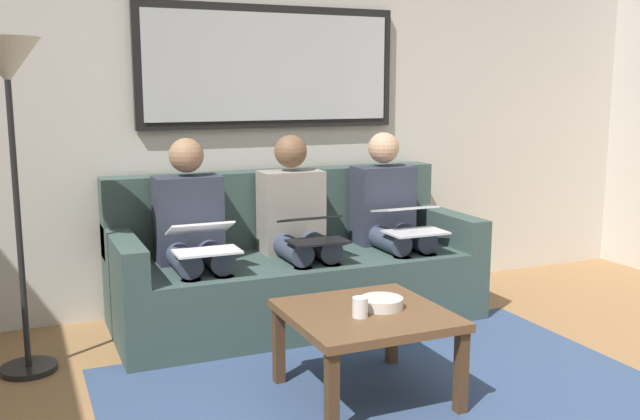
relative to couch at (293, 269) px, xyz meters
The scene contains 14 objects.
wall_rear 1.10m from the couch, 90.00° to the right, with size 6.00×0.12×2.60m, color beige.
area_rug 1.30m from the couch, 90.00° to the left, with size 2.60×1.80×0.01m, color #33476B.
couch is the anchor object (origin of this frame).
framed_mirror 1.30m from the couch, 90.00° to the right, with size 1.73×0.05×0.77m.
coffee_table 1.22m from the couch, 84.54° to the left, with size 0.71×0.71×0.42m.
cup 1.31m from the couch, 81.97° to the left, with size 0.07×0.07×0.09m, color silver.
bowl 1.22m from the couch, 88.42° to the left, with size 0.20×0.20×0.05m, color beige.
person_left 0.71m from the couch, behind, with size 0.38×0.58×1.14m.
laptop_silver 0.78m from the couch, 154.02° to the left, with size 0.36×0.37×0.15m.
person_middle 0.31m from the couch, 90.00° to the left, with size 0.38×0.58×1.14m.
laptop_black 0.45m from the couch, 90.00° to the left, with size 0.33×0.33×0.14m.
person_right 0.71m from the couch, ahead, with size 0.38×0.58×1.14m.
laptop_white 0.78m from the couch, 25.78° to the left, with size 0.35×0.34×0.15m.
standing_lamp 1.90m from the couch, ahead, with size 0.32×0.32×1.66m.
Camera 1 is at (1.55, 1.89, 1.43)m, focal length 40.03 mm.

